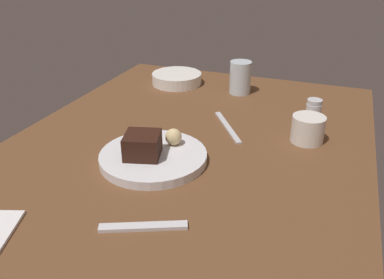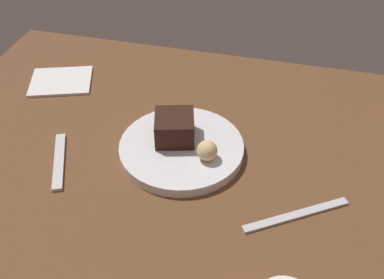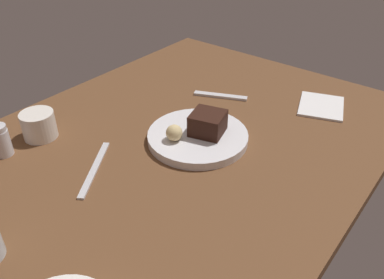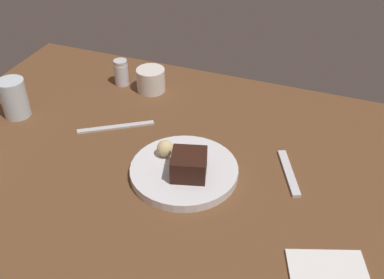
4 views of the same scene
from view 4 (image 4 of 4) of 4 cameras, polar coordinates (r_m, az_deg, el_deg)
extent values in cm
cube|color=brown|center=(108.92, -3.39, -2.77)|extent=(120.00, 84.00, 3.00)
cylinder|color=silver|center=(102.53, -0.96, -3.83)|extent=(23.52, 23.52, 1.97)
cube|color=black|center=(98.67, -0.37, -3.06)|extent=(8.99, 9.07, 5.07)
sphere|color=#DBC184|center=(104.20, -3.26, -1.09)|extent=(3.78, 3.78, 3.78)
cylinder|color=silver|center=(135.59, -8.54, 7.82)|extent=(3.95, 3.95, 6.16)
cylinder|color=silver|center=(133.88, -8.68, 9.20)|extent=(3.76, 3.76, 1.20)
cylinder|color=silver|center=(127.42, -20.71, 4.70)|extent=(6.65, 6.65, 10.05)
cylinder|color=silver|center=(131.46, -4.99, 7.19)|extent=(7.81, 7.81, 6.44)
cube|color=silver|center=(105.23, 11.63, -3.95)|extent=(7.77, 14.43, 0.70)
cube|color=silver|center=(118.47, -9.20, 1.50)|extent=(16.66, 11.59, 0.50)
cube|color=white|center=(87.55, 16.27, -15.61)|extent=(16.64, 15.22, 0.60)
camera|label=1|loc=(1.17, 42.06, 16.32)|focal=37.63mm
camera|label=2|loc=(1.42, 1.72, 32.81)|focal=42.39mm
camera|label=3|loc=(0.96, -54.69, 12.80)|focal=37.23mm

